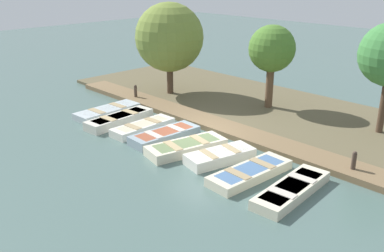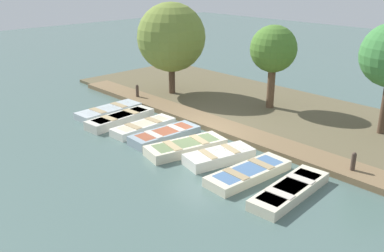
% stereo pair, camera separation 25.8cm
% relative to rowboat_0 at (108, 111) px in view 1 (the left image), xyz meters
% --- Properties ---
extents(ground_plane, '(80.00, 80.00, 0.00)m').
position_rel_rowboat_0_xyz_m(ground_plane, '(-1.17, 5.25, -0.17)').
color(ground_plane, '#4C6660').
extents(shore_bank, '(8.00, 24.00, 0.17)m').
position_rel_rowboat_0_xyz_m(shore_bank, '(-6.17, 5.25, -0.09)').
color(shore_bank, brown).
rests_on(shore_bank, ground_plane).
extents(dock_walkway, '(1.39, 20.78, 0.24)m').
position_rel_rowboat_0_xyz_m(dock_walkway, '(-2.52, 5.25, -0.05)').
color(dock_walkway, brown).
rests_on(dock_walkway, ground_plane).
extents(rowboat_0, '(3.39, 1.32, 0.35)m').
position_rel_rowboat_0_xyz_m(rowboat_0, '(0.00, 0.00, 0.00)').
color(rowboat_0, '#B2BCC1').
rests_on(rowboat_0, ground_plane).
extents(rowboat_1, '(3.48, 1.25, 0.44)m').
position_rel_rowboat_0_xyz_m(rowboat_1, '(0.35, 1.52, 0.04)').
color(rowboat_1, beige).
rests_on(rowboat_1, ground_plane).
extents(rowboat_2, '(3.06, 1.08, 0.37)m').
position_rel_rowboat_0_xyz_m(rowboat_2, '(0.15, 3.05, 0.01)').
color(rowboat_2, silver).
rests_on(rowboat_2, ground_plane).
extents(rowboat_3, '(3.15, 1.26, 0.41)m').
position_rel_rowboat_0_xyz_m(rowboat_3, '(0.15, 4.54, 0.03)').
color(rowboat_3, '#8C9EA8').
rests_on(rowboat_3, ground_plane).
extents(rowboat_4, '(3.41, 1.83, 0.41)m').
position_rel_rowboat_0_xyz_m(rowboat_4, '(0.36, 6.09, 0.03)').
color(rowboat_4, beige).
rests_on(rowboat_4, ground_plane).
extents(rowboat_5, '(2.84, 1.62, 0.43)m').
position_rel_rowboat_0_xyz_m(rowboat_5, '(0.07, 7.63, 0.04)').
color(rowboat_5, silver).
rests_on(rowboat_5, ground_plane).
extents(rowboat_6, '(3.39, 1.31, 0.36)m').
position_rel_rowboat_0_xyz_m(rowboat_6, '(0.30, 9.24, 0.00)').
color(rowboat_6, beige).
rests_on(rowboat_6, ground_plane).
extents(rowboat_7, '(3.49, 1.26, 0.37)m').
position_rel_rowboat_0_xyz_m(rowboat_7, '(0.31, 10.95, 0.01)').
color(rowboat_7, beige).
rests_on(rowboat_7, ground_plane).
extents(mooring_post_near, '(0.16, 0.16, 0.91)m').
position_rel_rowboat_0_xyz_m(mooring_post_near, '(-2.42, -0.87, 0.29)').
color(mooring_post_near, '#47382D').
rests_on(mooring_post_near, ground_plane).
extents(mooring_post_far, '(0.16, 0.16, 0.91)m').
position_rel_rowboat_0_xyz_m(mooring_post_far, '(-2.42, 11.65, 0.29)').
color(mooring_post_far, '#47382D').
rests_on(mooring_post_far, ground_plane).
extents(park_tree_far_left, '(3.76, 3.76, 5.20)m').
position_rel_rowboat_0_xyz_m(park_tree_far_left, '(-4.47, -0.34, 3.13)').
color(park_tree_far_left, '#4C3828').
rests_on(park_tree_far_left, ground_plane).
extents(park_tree_left, '(2.31, 2.31, 4.32)m').
position_rel_rowboat_0_xyz_m(park_tree_left, '(-6.35, 5.13, 2.93)').
color(park_tree_left, brown).
rests_on(park_tree_left, ground_plane).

